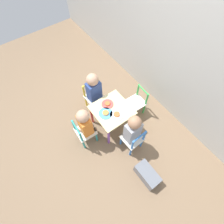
# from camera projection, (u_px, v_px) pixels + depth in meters

# --- Properties ---
(ground_plane) EXTENTS (6.00, 6.00, 0.00)m
(ground_plane) POSITION_uv_depth(u_px,v_px,m) (112.00, 124.00, 2.81)
(ground_plane) COLOR #7F664C
(house_wall) EXTENTS (6.00, 0.06, 2.60)m
(house_wall) POSITION_uv_depth(u_px,v_px,m) (179.00, 28.00, 1.98)
(house_wall) COLOR beige
(house_wall) RESTS_ON ground_plane
(kids_table) EXTENTS (0.51, 0.51, 0.45)m
(kids_table) POSITION_uv_depth(u_px,v_px,m) (112.00, 112.00, 2.49)
(kids_table) COLOR beige
(kids_table) RESTS_ON ground_plane
(chair_yellow) EXTENTS (0.27, 0.27, 0.51)m
(chair_yellow) POSITION_uv_depth(u_px,v_px,m) (93.00, 97.00, 2.78)
(chair_yellow) COLOR silver
(chair_yellow) RESTS_ON ground_plane
(chair_teal) EXTENTS (0.27, 0.27, 0.51)m
(chair_teal) POSITION_uv_depth(u_px,v_px,m) (84.00, 132.00, 2.46)
(chair_teal) COLOR silver
(chair_teal) RESTS_ON ground_plane
(chair_blue) EXTENTS (0.27, 0.27, 0.51)m
(chair_blue) POSITION_uv_depth(u_px,v_px,m) (133.00, 140.00, 2.41)
(chair_blue) COLOR silver
(chair_blue) RESTS_ON ground_plane
(chair_green) EXTENTS (0.27, 0.27, 0.51)m
(chair_green) POSITION_uv_depth(u_px,v_px,m) (137.00, 102.00, 2.73)
(chair_green) COLOR silver
(chair_green) RESTS_ON ground_plane
(child_left) EXTENTS (0.22, 0.21, 0.78)m
(child_left) POSITION_uv_depth(u_px,v_px,m) (94.00, 90.00, 2.57)
(child_left) COLOR #38383D
(child_left) RESTS_ON ground_plane
(child_front) EXTENTS (0.21, 0.22, 0.75)m
(child_front) POSITION_uv_depth(u_px,v_px,m) (86.00, 124.00, 2.31)
(child_front) COLOR #7A6B5B
(child_front) RESTS_ON ground_plane
(child_right) EXTENTS (0.22, 0.21, 0.78)m
(child_right) POSITION_uv_depth(u_px,v_px,m) (132.00, 130.00, 2.25)
(child_right) COLOR #7A6B5B
(child_right) RESTS_ON ground_plane
(plate_left) EXTENTS (0.17, 0.17, 0.03)m
(plate_left) POSITION_uv_depth(u_px,v_px,m) (107.00, 104.00, 2.46)
(plate_left) COLOR #E54C47
(plate_left) RESTS_ON kids_table
(plate_front) EXTENTS (0.19, 0.19, 0.03)m
(plate_front) POSITION_uv_depth(u_px,v_px,m) (106.00, 113.00, 2.39)
(plate_front) COLOR #4C9EE0
(plate_front) RESTS_ON kids_table
(plate_right) EXTENTS (0.19, 0.19, 0.03)m
(plate_right) POSITION_uv_depth(u_px,v_px,m) (117.00, 115.00, 2.37)
(plate_right) COLOR white
(plate_right) RESTS_ON kids_table
(storage_bin) EXTENTS (0.34, 0.18, 0.19)m
(storage_bin) POSITION_uv_depth(u_px,v_px,m) (147.00, 175.00, 2.32)
(storage_bin) COLOR slate
(storage_bin) RESTS_ON ground_plane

